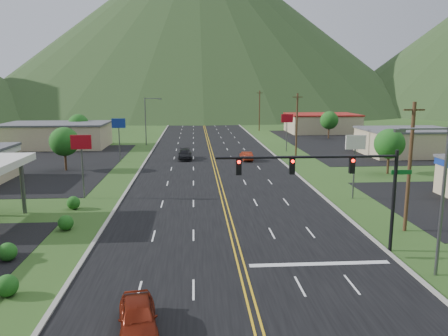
{
  "coord_description": "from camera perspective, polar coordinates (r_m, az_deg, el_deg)",
  "views": [
    {
      "loc": [
        -2.86,
        -13.59,
        11.17
      ],
      "look_at": [
        -0.43,
        21.6,
        4.5
      ],
      "focal_mm": 35.0,
      "sensor_mm": 36.0,
      "label": 1
    }
  ],
  "objects": [
    {
      "name": "traffic_signal",
      "position": [
        29.71,
        14.47,
        -0.97
      ],
      "size": [
        13.1,
        0.43,
        7.0
      ],
      "color": "black",
      "rests_on": "ground"
    },
    {
      "name": "streetlight_east",
      "position": [
        28.1,
        26.17,
        -2.72
      ],
      "size": [
        3.28,
        0.25,
        9.0
      ],
      "color": "#59595E",
      "rests_on": "ground"
    },
    {
      "name": "streetlight_west",
      "position": [
        84.27,
        -10.01,
        6.47
      ],
      "size": [
        3.28,
        0.25,
        9.0
      ],
      "color": "#59595E",
      "rests_on": "ground"
    },
    {
      "name": "building_west_far",
      "position": [
        85.84,
        -21.01,
        4.04
      ],
      "size": [
        18.4,
        11.4,
        4.5
      ],
      "color": "#C4AF88",
      "rests_on": "ground"
    },
    {
      "name": "building_east_mid",
      "position": [
        77.47,
        22.86,
        3.19
      ],
      "size": [
        14.4,
        11.4,
        4.3
      ],
      "color": "#C4AF88",
      "rests_on": "ground"
    },
    {
      "name": "building_east_far",
      "position": [
        108.46,
        12.66,
        5.74
      ],
      "size": [
        16.4,
        12.4,
        4.5
      ],
      "color": "#C4AF88",
      "rests_on": "ground"
    },
    {
      "name": "pole_sign_west_a",
      "position": [
        45.41,
        -18.13,
        2.43
      ],
      "size": [
        2.0,
        0.18,
        6.4
      ],
      "color": "#59595E",
      "rests_on": "ground"
    },
    {
      "name": "pole_sign_west_b",
      "position": [
        66.81,
        -13.59,
        5.16
      ],
      "size": [
        2.0,
        0.18,
        6.4
      ],
      "color": "#59595E",
      "rests_on": "ground"
    },
    {
      "name": "pole_sign_east_a",
      "position": [
        44.93,
        16.78,
        2.43
      ],
      "size": [
        2.0,
        0.18,
        6.4
      ],
      "color": "#59595E",
      "rests_on": "ground"
    },
    {
      "name": "pole_sign_east_b",
      "position": [
        75.53,
        8.23,
        5.95
      ],
      "size": [
        2.0,
        0.18,
        6.4
      ],
      "color": "#59595E",
      "rests_on": "ground"
    },
    {
      "name": "tree_west_a",
      "position": [
        61.48,
        -20.14,
        3.25
      ],
      "size": [
        3.84,
        3.84,
        5.82
      ],
      "color": "#382314",
      "rests_on": "ground"
    },
    {
      "name": "tree_west_b",
      "position": [
        88.71,
        -18.47,
        5.45
      ],
      "size": [
        3.84,
        3.84,
        5.82
      ],
      "color": "#382314",
      "rests_on": "ground"
    },
    {
      "name": "tree_east_a",
      "position": [
        59.52,
        20.8,
        2.98
      ],
      "size": [
        3.84,
        3.84,
        5.82
      ],
      "color": "#382314",
      "rests_on": "ground"
    },
    {
      "name": "tree_east_b",
      "position": [
        96.31,
        13.58,
        6.08
      ],
      "size": [
        3.84,
        3.84,
        5.82
      ],
      "color": "#382314",
      "rests_on": "ground"
    },
    {
      "name": "utility_pole_a",
      "position": [
        36.09,
        23.08,
        0.2
      ],
      "size": [
        1.6,
        0.28,
        10.0
      ],
      "color": "#382314",
      "rests_on": "ground"
    },
    {
      "name": "utility_pole_b",
      "position": [
        70.77,
        9.48,
        5.66
      ],
      "size": [
        1.6,
        0.28,
        10.0
      ],
      "color": "#382314",
      "rests_on": "ground"
    },
    {
      "name": "utility_pole_c",
      "position": [
        109.98,
        4.65,
        7.52
      ],
      "size": [
        1.6,
        0.28,
        10.0
      ],
      "color": "#382314",
      "rests_on": "ground"
    },
    {
      "name": "utility_pole_d",
      "position": [
        149.61,
        2.36,
        8.38
      ],
      "size": [
        1.6,
        0.28,
        10.0
      ],
      "color": "#382314",
      "rests_on": "ground"
    },
    {
      "name": "mountain_n",
      "position": [
        235.7,
        -3.39,
        18.33
      ],
      "size": [
        220.0,
        220.0,
        85.0
      ],
      "primitive_type": "cone",
      "color": "#243B1B",
      "rests_on": "ground"
    },
    {
      "name": "car_red_near",
      "position": [
        21.46,
        -11.19,
        -18.62
      ],
      "size": [
        2.39,
        4.5,
        1.46
      ],
      "primitive_type": "imported",
      "rotation": [
        0.0,
        0.0,
        0.16
      ],
      "color": "maroon",
      "rests_on": "ground"
    },
    {
      "name": "car_dark_mid",
      "position": [
        67.28,
        -5.11,
        1.74
      ],
      "size": [
        2.24,
        5.14,
        1.47
      ],
      "primitive_type": "imported",
      "rotation": [
        0.0,
        0.0,
        0.04
      ],
      "color": "black",
      "rests_on": "ground"
    },
    {
      "name": "car_red_far",
      "position": [
        66.09,
        2.93,
        1.56
      ],
      "size": [
        1.71,
        4.17,
        1.34
      ],
      "primitive_type": "imported",
      "rotation": [
        0.0,
        0.0,
        3.21
      ],
      "color": "maroon",
      "rests_on": "ground"
    }
  ]
}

